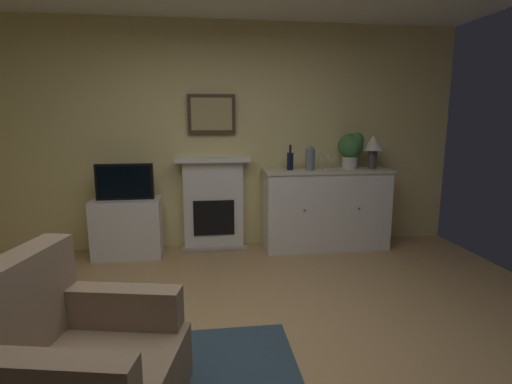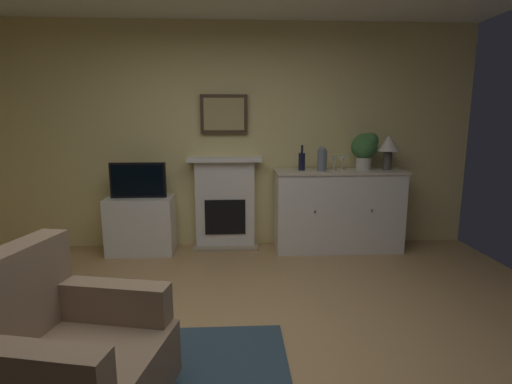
{
  "view_description": "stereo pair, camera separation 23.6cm",
  "coord_description": "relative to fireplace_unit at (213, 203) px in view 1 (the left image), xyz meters",
  "views": [
    {
      "loc": [
        -0.14,
        -2.25,
        1.55
      ],
      "look_at": [
        0.25,
        0.63,
        1.0
      ],
      "focal_mm": 27.53,
      "sensor_mm": 36.0,
      "label": 1
    },
    {
      "loc": [
        0.1,
        -2.28,
        1.55
      ],
      "look_at": [
        0.25,
        0.63,
        1.0
      ],
      "focal_mm": 27.53,
      "sensor_mm": 36.0,
      "label": 2
    }
  ],
  "objects": [
    {
      "name": "ground_plane",
      "position": [
        0.03,
        -2.36,
        -0.6
      ],
      "size": [
        5.93,
        5.03,
        0.1
      ],
      "primitive_type": "cube",
      "color": "tan",
      "rests_on": "ground"
    },
    {
      "name": "wall_rear",
      "position": [
        0.03,
        0.13,
        0.78
      ],
      "size": [
        5.93,
        0.06,
        2.65
      ],
      "primitive_type": "cube",
      "color": "#EAD68C",
      "rests_on": "ground_plane"
    },
    {
      "name": "fireplace_unit",
      "position": [
        0.0,
        0.0,
        0.0
      ],
      "size": [
        0.87,
        0.3,
        1.1
      ],
      "color": "white",
      "rests_on": "ground_plane"
    },
    {
      "name": "framed_picture",
      "position": [
        0.0,
        0.05,
        1.05
      ],
      "size": [
        0.55,
        0.04,
        0.45
      ],
      "color": "#473323"
    },
    {
      "name": "sideboard_cabinet",
      "position": [
        1.33,
        -0.18,
        -0.07
      ],
      "size": [
        1.5,
        0.49,
        0.96
      ],
      "color": "white",
      "rests_on": "ground_plane"
    },
    {
      "name": "table_lamp",
      "position": [
        1.89,
        -0.18,
        0.69
      ],
      "size": [
        0.26,
        0.26,
        0.4
      ],
      "color": "#4C4742",
      "rests_on": "sideboard_cabinet"
    },
    {
      "name": "wine_bottle",
      "position": [
        0.89,
        -0.16,
        0.51
      ],
      "size": [
        0.08,
        0.08,
        0.29
      ],
      "color": "black",
      "rests_on": "sideboard_cabinet"
    },
    {
      "name": "wine_glass_left",
      "position": [
        1.26,
        -0.2,
        0.53
      ],
      "size": [
        0.07,
        0.07,
        0.16
      ],
      "color": "silver",
      "rests_on": "sideboard_cabinet"
    },
    {
      "name": "wine_glass_center",
      "position": [
        1.37,
        -0.15,
        0.53
      ],
      "size": [
        0.07,
        0.07,
        0.16
      ],
      "color": "silver",
      "rests_on": "sideboard_cabinet"
    },
    {
      "name": "vase_decorative",
      "position": [
        1.11,
        -0.23,
        0.55
      ],
      "size": [
        0.11,
        0.11,
        0.28
      ],
      "color": "slate",
      "rests_on": "sideboard_cabinet"
    },
    {
      "name": "tv_cabinet",
      "position": [
        -0.98,
        -0.16,
        -0.22
      ],
      "size": [
        0.75,
        0.42,
        0.66
      ],
      "color": "white",
      "rests_on": "ground_plane"
    },
    {
      "name": "tv_set",
      "position": [
        -0.98,
        -0.19,
        0.31
      ],
      "size": [
        0.62,
        0.07,
        0.4
      ],
      "color": "black",
      "rests_on": "tv_cabinet"
    },
    {
      "name": "potted_plant_small",
      "position": [
        1.64,
        -0.13,
        0.66
      ],
      "size": [
        0.3,
        0.3,
        0.43
      ],
      "color": "beige",
      "rests_on": "sideboard_cabinet"
    },
    {
      "name": "armchair",
      "position": [
        -0.73,
        -2.82,
        -0.17
      ],
      "size": [
        0.95,
        0.91,
        0.92
      ],
      "color": "#8C7259",
      "rests_on": "ground_plane"
    }
  ]
}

